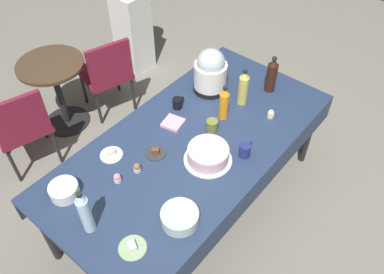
% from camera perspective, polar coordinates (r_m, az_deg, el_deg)
% --- Properties ---
extents(ground, '(9.00, 9.00, 0.00)m').
position_cam_1_polar(ground, '(3.37, -0.00, -9.47)').
color(ground, slate).
extents(potluck_table, '(2.20, 1.10, 0.75)m').
position_cam_1_polar(potluck_table, '(2.83, -0.00, -1.57)').
color(potluck_table, navy).
rests_on(potluck_table, ground).
extents(frosted_layer_cake, '(0.33, 0.33, 0.12)m').
position_cam_1_polar(frosted_layer_cake, '(2.63, 2.34, -2.57)').
color(frosted_layer_cake, silver).
rests_on(frosted_layer_cake, potluck_table).
extents(slow_cooker, '(0.27, 0.27, 0.37)m').
position_cam_1_polar(slow_cooker, '(3.11, 2.69, 9.44)').
color(slow_cooker, black).
rests_on(slow_cooker, potluck_table).
extents(glass_salad_bowl, '(0.23, 0.23, 0.08)m').
position_cam_1_polar(glass_salad_bowl, '(2.35, -1.78, -11.53)').
color(glass_salad_bowl, '#B2C6BC').
rests_on(glass_salad_bowl, potluck_table).
extents(ceramic_snack_bowl, '(0.18, 0.18, 0.08)m').
position_cam_1_polar(ceramic_snack_bowl, '(2.59, -18.01, -7.36)').
color(ceramic_snack_bowl, silver).
rests_on(ceramic_snack_bowl, potluck_table).
extents(dessert_plate_charcoal, '(0.15, 0.15, 0.05)m').
position_cam_1_polar(dessert_plate_charcoal, '(2.71, -5.29, -2.23)').
color(dessert_plate_charcoal, '#2D2D33').
rests_on(dessert_plate_charcoal, potluck_table).
extents(dessert_plate_white, '(0.16, 0.16, 0.05)m').
position_cam_1_polar(dessert_plate_white, '(2.74, -11.61, -2.44)').
color(dessert_plate_white, white).
rests_on(dessert_plate_white, potluck_table).
extents(dessert_plate_sage, '(0.16, 0.16, 0.04)m').
position_cam_1_polar(dessert_plate_sage, '(2.32, -8.60, -15.53)').
color(dessert_plate_sage, '#8CA87F').
rests_on(dessert_plate_sage, potluck_table).
extents(cupcake_vanilla, '(0.05, 0.05, 0.07)m').
position_cam_1_polar(cupcake_vanilla, '(2.61, -7.96, -4.41)').
color(cupcake_vanilla, beige).
rests_on(cupcake_vanilla, potluck_table).
extents(cupcake_cocoa, '(0.05, 0.05, 0.07)m').
position_cam_1_polar(cupcake_cocoa, '(2.58, -10.75, -5.84)').
color(cupcake_cocoa, beige).
rests_on(cupcake_cocoa, potluck_table).
extents(cupcake_lemon, '(0.05, 0.05, 0.07)m').
position_cam_1_polar(cupcake_lemon, '(3.00, 11.33, 3.30)').
color(cupcake_lemon, beige).
rests_on(cupcake_lemon, potluck_table).
extents(soda_bottle_water, '(0.07, 0.07, 0.34)m').
position_cam_1_polar(soda_bottle_water, '(2.31, -15.20, -10.54)').
color(soda_bottle_water, silver).
rests_on(soda_bottle_water, potluck_table).
extents(soda_bottle_orange_juice, '(0.07, 0.07, 0.29)m').
position_cam_1_polar(soda_bottle_orange_juice, '(2.88, 4.64, 4.84)').
color(soda_bottle_orange_juice, orange).
rests_on(soda_bottle_orange_juice, potluck_table).
extents(soda_bottle_ginger_ale, '(0.08, 0.08, 0.31)m').
position_cam_1_polar(soda_bottle_ginger_ale, '(3.02, 7.43, 7.05)').
color(soda_bottle_ginger_ale, gold).
rests_on(soda_bottle_ginger_ale, potluck_table).
extents(soda_bottle_cola, '(0.08, 0.08, 0.31)m').
position_cam_1_polar(soda_bottle_cola, '(3.18, 11.45, 8.75)').
color(soda_bottle_cola, '#33190F').
rests_on(soda_bottle_cola, potluck_table).
extents(coffee_mug_olive, '(0.12, 0.09, 0.08)m').
position_cam_1_polar(coffee_mug_olive, '(2.85, 2.95, 1.76)').
color(coffee_mug_olive, olive).
rests_on(coffee_mug_olive, potluck_table).
extents(coffee_mug_navy, '(0.12, 0.08, 0.10)m').
position_cam_1_polar(coffee_mug_navy, '(2.69, 7.69, -1.87)').
color(coffee_mug_navy, navy).
rests_on(coffee_mug_navy, potluck_table).
extents(coffee_mug_black, '(0.11, 0.07, 0.08)m').
position_cam_1_polar(coffee_mug_black, '(3.02, -2.11, 4.95)').
color(coffee_mug_black, black).
rests_on(coffee_mug_black, potluck_table).
extents(paper_napkin_stack, '(0.17, 0.17, 0.02)m').
position_cam_1_polar(paper_napkin_stack, '(2.90, -2.76, 2.05)').
color(paper_napkin_stack, pink).
rests_on(paper_napkin_stack, potluck_table).
extents(maroon_chair_left, '(0.54, 0.54, 0.85)m').
position_cam_1_polar(maroon_chair_left, '(3.57, -23.49, 1.67)').
color(maroon_chair_left, maroon).
rests_on(maroon_chair_left, ground).
extents(maroon_chair_right, '(0.55, 0.55, 0.85)m').
position_cam_1_polar(maroon_chair_right, '(3.92, -12.21, 9.26)').
color(maroon_chair_right, maroon).
rests_on(maroon_chair_right, ground).
extents(round_cafe_table, '(0.60, 0.60, 0.72)m').
position_cam_1_polar(round_cafe_table, '(3.89, -19.10, 7.38)').
color(round_cafe_table, '#473323').
rests_on(round_cafe_table, ground).
extents(water_cooler, '(0.32, 0.32, 1.24)m').
position_cam_1_polar(water_cooler, '(4.47, -8.75, 16.29)').
color(water_cooler, silver).
rests_on(water_cooler, ground).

